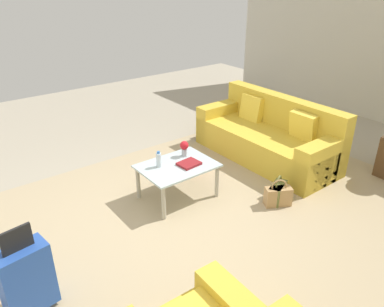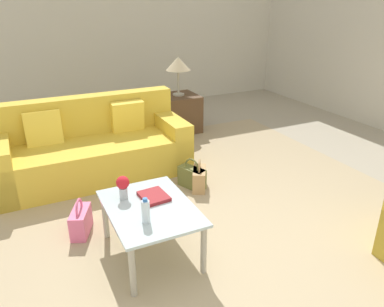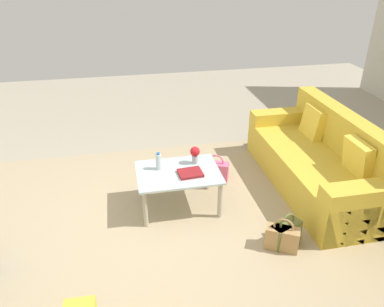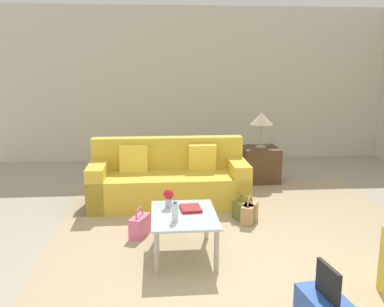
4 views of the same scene
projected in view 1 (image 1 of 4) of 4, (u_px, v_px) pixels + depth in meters
name	position (u px, v px, depth m)	size (l,w,h in m)	color
ground_plane	(175.00, 228.00, 4.20)	(12.00, 12.00, 0.00)	#A89E89
area_rug	(226.00, 217.00, 4.38)	(5.20, 4.40, 0.01)	tan
couch	(270.00, 138.00, 5.69)	(0.92, 2.22, 0.91)	gold
coffee_table	(177.00, 170.00, 4.60)	(0.91, 0.67, 0.46)	silver
water_bottle	(159.00, 160.00, 4.49)	(0.06, 0.06, 0.20)	silver
coffee_table_book	(189.00, 164.00, 4.57)	(0.25, 0.21, 0.03)	maroon
flower_vase	(184.00, 147.00, 4.75)	(0.11, 0.11, 0.21)	#B2B7BC
suitcase_blue	(26.00, 278.00, 3.02)	(0.43, 0.27, 0.85)	#2851AD
handbag_tan	(278.00, 196.00, 4.56)	(0.35, 0.28, 0.36)	tan
handbag_pink	(190.00, 162.00, 5.37)	(0.35, 0.26, 0.36)	pink
handbag_olive	(278.00, 192.00, 4.63)	(0.35, 0.25, 0.36)	olive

